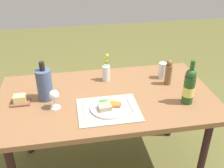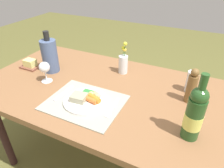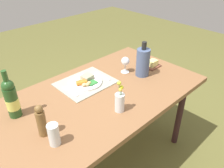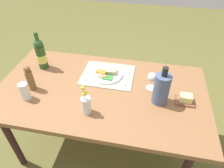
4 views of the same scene
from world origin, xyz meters
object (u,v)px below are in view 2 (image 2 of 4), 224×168
(dining_table, at_px, (103,97))
(cooler_bottle, at_px, (50,56))
(pepper_mill, at_px, (192,86))
(water_tumbler, at_px, (191,83))
(fork, at_px, (64,93))
(butter_dish, at_px, (30,64))
(wine_glass, at_px, (44,68))
(flower_vase, at_px, (123,63))
(wine_bottle, at_px, (195,114))
(dinner_plate, at_px, (86,99))
(knife, at_px, (113,107))

(dining_table, bearing_deg, cooler_bottle, 174.60)
(pepper_mill, xyz_separation_m, water_tumbler, (-0.01, 0.10, -0.04))
(cooler_bottle, bearing_deg, fork, -37.86)
(fork, relative_size, butter_dish, 1.32)
(dining_table, xyz_separation_m, wine_glass, (-0.36, -0.09, 0.16))
(fork, distance_m, butter_dish, 0.46)
(flower_vase, bearing_deg, wine_bottle, -39.74)
(cooler_bottle, xyz_separation_m, wine_glass, (0.06, -0.13, -0.02))
(dining_table, distance_m, flower_vase, 0.27)
(fork, distance_m, wine_bottle, 0.71)
(wine_glass, bearing_deg, pepper_mill, 11.81)
(wine_bottle, height_order, cooler_bottle, wine_bottle)
(dinner_plate, bearing_deg, wine_glass, 167.05)
(flower_vase, distance_m, butter_dish, 0.67)
(flower_vase, distance_m, cooler_bottle, 0.50)
(butter_dish, bearing_deg, water_tumbler, 9.55)
(fork, xyz_separation_m, cooler_bottle, (-0.25, 0.20, 0.11))
(dinner_plate, xyz_separation_m, water_tumbler, (0.49, 0.36, 0.04))
(knife, height_order, cooler_bottle, cooler_bottle)
(pepper_mill, relative_size, cooler_bottle, 0.71)
(cooler_bottle, xyz_separation_m, butter_dish, (-0.17, -0.03, -0.09))
(dining_table, relative_size, dinner_plate, 6.32)
(pepper_mill, bearing_deg, fork, -159.52)
(dinner_plate, height_order, butter_dish, butter_dish)
(wine_glass, bearing_deg, fork, -20.04)
(fork, relative_size, flower_vase, 0.78)
(fork, height_order, cooler_bottle, cooler_bottle)
(wine_bottle, bearing_deg, cooler_bottle, 167.11)
(wine_bottle, bearing_deg, wine_glass, 174.18)
(fork, distance_m, knife, 0.31)
(butter_dish, xyz_separation_m, wine_glass, (0.24, -0.10, 0.07))
(wine_bottle, bearing_deg, water_tumbler, 97.62)
(flower_vase, bearing_deg, butter_dish, -160.59)
(dinner_plate, bearing_deg, water_tumbler, 36.24)
(fork, relative_size, knife, 1.01)
(fork, height_order, pepper_mill, pepper_mill)
(dinner_plate, relative_size, flower_vase, 1.10)
(butter_dish, bearing_deg, wine_bottle, -9.60)
(dining_table, relative_size, cooler_bottle, 5.46)
(fork, relative_size, cooler_bottle, 0.61)
(flower_vase, height_order, wine_bottle, wine_bottle)
(water_tumbler, bearing_deg, wine_glass, -161.51)
(water_tumbler, bearing_deg, dining_table, -158.07)
(fork, bearing_deg, dinner_plate, -2.72)
(fork, distance_m, water_tumbler, 0.74)
(dining_table, distance_m, fork, 0.24)
(pepper_mill, relative_size, butter_dish, 1.54)
(wine_bottle, relative_size, cooler_bottle, 1.11)
(knife, distance_m, pepper_mill, 0.43)
(pepper_mill, bearing_deg, water_tumbler, 94.87)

